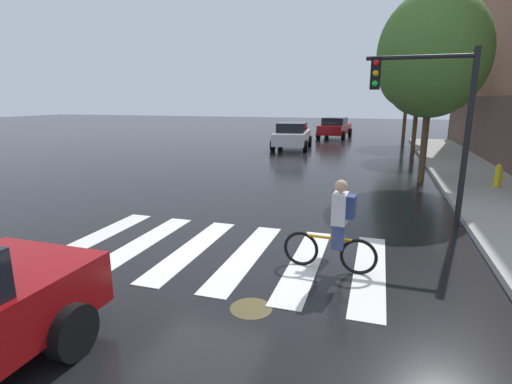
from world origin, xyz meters
TOP-DOWN VIEW (x-y plane):
  - ground_plane at (0.00, 0.00)m, footprint 120.00×120.00m
  - crosswalk_stripes at (0.40, 0.00)m, footprint 6.48×3.56m
  - manhole_cover at (1.71, -1.89)m, footprint 0.64×0.64m
  - sedan_mid at (-1.89, 17.43)m, footprint 2.54×4.86m
  - sedan_far at (-0.13, 25.45)m, footprint 2.52×4.84m
  - cyclist at (2.76, -0.17)m, footprint 1.71×0.38m
  - traffic_light_near at (4.50, 3.38)m, footprint 2.47×0.28m
  - fire_hydrant at (7.27, 7.90)m, footprint 0.33×0.22m
  - street_tree_near at (4.94, 8.66)m, footprint 3.79×3.79m
  - street_tree_mid at (5.20, 16.82)m, footprint 3.46×3.46m
  - street_tree_far at (4.98, 23.08)m, footprint 3.95×3.95m

SIDE VIEW (x-z plane):
  - ground_plane at x=0.00m, z-range 0.00..0.00m
  - manhole_cover at x=1.71m, z-range 0.00..0.01m
  - crosswalk_stripes at x=0.40m, z-range 0.00..0.01m
  - fire_hydrant at x=7.27m, z-range 0.14..0.92m
  - sedan_far at x=-0.13m, z-range 0.03..1.65m
  - sedan_mid at x=-1.89m, z-range 0.03..1.65m
  - cyclist at x=2.76m, z-range 0.00..1.69m
  - traffic_light_near at x=4.50m, z-range 0.76..4.96m
  - street_tree_mid at x=5.20m, z-range 1.08..7.23m
  - street_tree_near at x=4.94m, z-range 1.18..7.93m
  - street_tree_far at x=4.98m, z-range 1.23..8.25m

